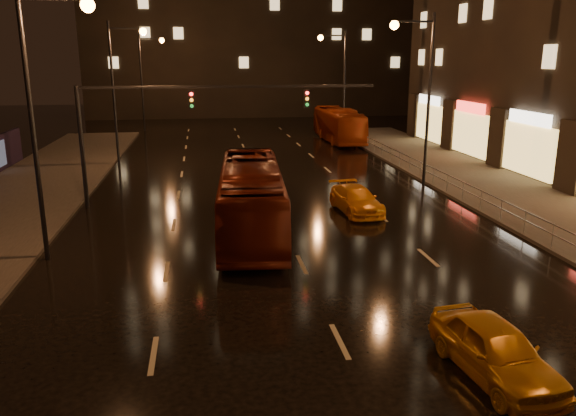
{
  "coord_description": "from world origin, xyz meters",
  "views": [
    {
      "loc": [
        -3.5,
        -9.55,
        7.51
      ],
      "look_at": [
        -0.68,
        8.98,
        2.5
      ],
      "focal_mm": 35.0,
      "sensor_mm": 36.0,
      "label": 1
    }
  ],
  "objects_px": {
    "taxi_near": "(495,350)",
    "bus_curb": "(338,125)",
    "taxi_far": "(356,200)",
    "bus_red": "(251,198)"
  },
  "relations": [
    {
      "from": "bus_red",
      "to": "bus_curb",
      "type": "height_order",
      "value": "bus_red"
    },
    {
      "from": "bus_red",
      "to": "taxi_near",
      "type": "height_order",
      "value": "bus_red"
    },
    {
      "from": "bus_red",
      "to": "bus_curb",
      "type": "distance_m",
      "value": 29.0
    },
    {
      "from": "taxi_near",
      "to": "taxi_far",
      "type": "height_order",
      "value": "taxi_near"
    },
    {
      "from": "bus_red",
      "to": "taxi_far",
      "type": "distance_m",
      "value": 6.14
    },
    {
      "from": "taxi_near",
      "to": "taxi_far",
      "type": "relative_size",
      "value": 0.93
    },
    {
      "from": "taxi_near",
      "to": "taxi_far",
      "type": "bearing_deg",
      "value": 81.13
    },
    {
      "from": "taxi_near",
      "to": "bus_curb",
      "type": "bearing_deg",
      "value": 75.62
    },
    {
      "from": "bus_curb",
      "to": "taxi_near",
      "type": "relative_size",
      "value": 2.67
    },
    {
      "from": "bus_curb",
      "to": "taxi_far",
      "type": "height_order",
      "value": "bus_curb"
    }
  ]
}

